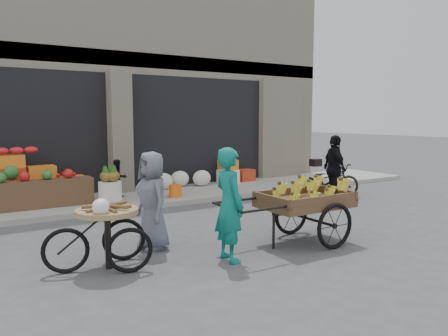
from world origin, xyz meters
TOP-DOWN VIEW (x-y plane):
  - ground at (0.00, 0.00)m, footprint 80.00×80.00m
  - sidewalk at (0.00, 4.10)m, footprint 18.00×2.20m
  - building at (0.00, 8.03)m, footprint 14.00×6.45m
  - fruit_display at (-2.48, 4.38)m, footprint 3.10×1.12m
  - pineapple_bin at (-0.75, 3.60)m, footprint 0.52×0.52m
  - fire_hydrant at (0.35, 3.55)m, footprint 0.22×0.22m
  - orange_bucket at (0.85, 3.50)m, footprint 0.32×0.32m
  - right_bay_goods at (2.61, 4.70)m, footprint 3.35×0.60m
  - seated_person at (-0.35, 4.20)m, footprint 0.51×0.43m
  - banana_cart at (1.03, -0.83)m, footprint 2.51×1.12m
  - vendor_woman at (-0.46, -0.92)m, footprint 0.43×0.62m
  - tricycle_cart at (-2.06, -0.30)m, footprint 1.46×1.00m
  - vendor_grey at (-1.16, 0.22)m, footprint 0.52×0.77m
  - bicycle at (4.34, 1.81)m, footprint 1.82×1.13m
  - cyclist at (4.14, 1.41)m, footprint 0.70×1.04m

SIDE VIEW (x-z plane):
  - ground at x=0.00m, z-range 0.00..0.00m
  - sidewalk at x=0.00m, z-range 0.00..0.12m
  - orange_bucket at x=0.85m, z-range 0.12..0.42m
  - pineapple_bin at x=-0.75m, z-range 0.12..0.62m
  - right_bay_goods at x=2.61m, z-range 0.06..0.76m
  - bicycle at x=4.34m, z-range 0.00..0.90m
  - fire_hydrant at x=0.35m, z-range 0.15..0.86m
  - tricycle_cart at x=-2.06m, z-range 0.09..1.04m
  - seated_person at x=-0.35m, z-range 0.12..1.05m
  - fruit_display at x=-2.48m, z-range 0.05..1.29m
  - banana_cart at x=1.03m, z-range 0.24..1.28m
  - vendor_grey at x=-1.16m, z-range 0.00..1.55m
  - cyclist at x=4.14m, z-range 0.00..1.64m
  - vendor_woman at x=-0.46m, z-range 0.00..1.65m
  - building at x=0.00m, z-range -0.13..6.87m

